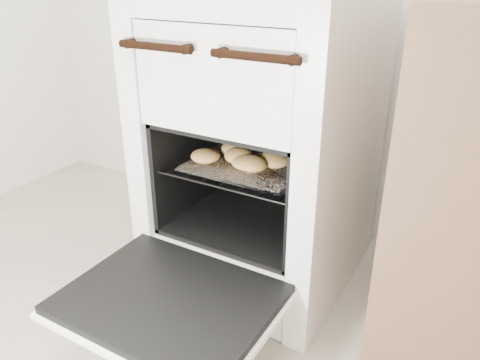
# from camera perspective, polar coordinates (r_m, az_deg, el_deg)

# --- Properties ---
(stove) EXTENTS (0.62, 0.69, 0.96)m
(stove) POSITION_cam_1_polar(r_m,az_deg,el_deg) (1.55, 2.82, 3.76)
(stove) COLOR white
(stove) RESTS_ON ground
(oven_door) EXTENTS (0.56, 0.44, 0.04)m
(oven_door) POSITION_cam_1_polar(r_m,az_deg,el_deg) (1.30, -8.61, -14.44)
(oven_door) COLOR black
(oven_door) RESTS_ON stove
(oven_rack) EXTENTS (0.45, 0.44, 0.01)m
(oven_rack) POSITION_cam_1_polar(r_m,az_deg,el_deg) (1.50, 1.59, 2.06)
(oven_rack) COLOR black
(oven_rack) RESTS_ON stove
(foil_sheet) EXTENTS (0.35, 0.31, 0.01)m
(foil_sheet) POSITION_cam_1_polar(r_m,az_deg,el_deg) (1.48, 1.21, 2.01)
(foil_sheet) COLOR white
(foil_sheet) RESTS_ON oven_rack
(baked_rolls) EXTENTS (0.31, 0.27, 0.05)m
(baked_rolls) POSITION_cam_1_polar(r_m,az_deg,el_deg) (1.48, 0.30, 3.05)
(baked_rolls) COLOR #DFB259
(baked_rolls) RESTS_ON foil_sheet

